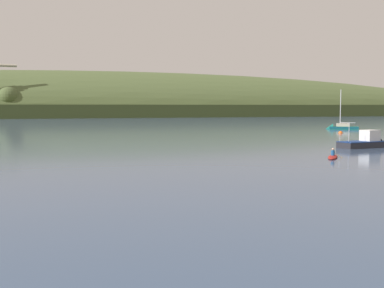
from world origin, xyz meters
TOP-DOWN VIEW (x-y plane):
  - far_shoreline_hill at (16.40, 222.16)m, footprint 573.95×102.46m
  - sailboat_midwater_white at (43.59, 71.30)m, footprint 6.58×5.34m
  - fishing_boat_moored at (19.03, 33.88)m, footprint 6.33×2.94m
  - canoe_with_paddler at (8.59, 25.84)m, footprint 3.19×3.57m
  - mooring_buoy_off_fishing_boat at (34.74, 59.25)m, footprint 0.76×0.76m

SIDE VIEW (x-z plane):
  - mooring_buoy_off_fishing_boat at x=34.74m, z-range -0.42..0.42m
  - canoe_with_paddler at x=8.59m, z-range -0.42..0.61m
  - sailboat_midwater_white at x=43.59m, z-range -4.35..4.82m
  - far_shoreline_hill at x=16.40m, z-range -21.55..22.16m
  - fishing_boat_moored at x=19.03m, z-range -1.45..2.29m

